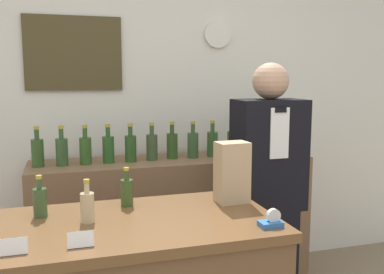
% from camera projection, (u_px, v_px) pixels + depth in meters
% --- Properties ---
extents(back_wall, '(5.20, 0.09, 2.70)m').
position_uv_depth(back_wall, '(135.00, 102.00, 3.18)').
color(back_wall, silver).
rests_on(back_wall, ground_plane).
extents(back_shelf, '(1.95, 0.48, 0.96)m').
position_uv_depth(back_shelf, '(173.00, 224.00, 3.08)').
color(back_shelf, brown).
rests_on(back_shelf, ground_plane).
extents(shopkeeper, '(0.41, 0.26, 1.62)m').
position_uv_depth(shopkeeper, '(268.00, 199.00, 2.57)').
color(shopkeeper, black).
rests_on(shopkeeper, ground_plane).
extents(potted_plant, '(0.25, 0.25, 0.34)m').
position_uv_depth(potted_plant, '(280.00, 129.00, 3.18)').
color(potted_plant, '#4C3D2D').
rests_on(potted_plant, back_shelf).
extents(paper_bag, '(0.15, 0.11, 0.29)m').
position_uv_depth(paper_bag, '(232.00, 172.00, 2.00)').
color(paper_bag, tan).
rests_on(paper_bag, display_counter).
extents(tape_dispenser, '(0.09, 0.06, 0.07)m').
position_uv_depth(tape_dispenser, '(271.00, 221.00, 1.69)').
color(tape_dispenser, '#2D66A8').
rests_on(tape_dispenser, display_counter).
extents(price_card_left, '(0.09, 0.02, 0.06)m').
position_uv_depth(price_card_left, '(13.00, 247.00, 1.42)').
color(price_card_left, white).
rests_on(price_card_left, display_counter).
extents(price_card_right, '(0.09, 0.02, 0.06)m').
position_uv_depth(price_card_right, '(81.00, 239.00, 1.48)').
color(price_card_right, white).
rests_on(price_card_right, display_counter).
extents(counter_bottle_1, '(0.06, 0.06, 0.18)m').
position_uv_depth(counter_bottle_1, '(40.00, 201.00, 1.80)').
color(counter_bottle_1, '#34502B').
rests_on(counter_bottle_1, display_counter).
extents(counter_bottle_2, '(0.06, 0.06, 0.18)m').
position_uv_depth(counter_bottle_2, '(87.00, 206.00, 1.73)').
color(counter_bottle_2, tan).
rests_on(counter_bottle_2, display_counter).
extents(counter_bottle_3, '(0.06, 0.06, 0.18)m').
position_uv_depth(counter_bottle_3, '(127.00, 191.00, 1.95)').
color(counter_bottle_3, '#354C21').
rests_on(counter_bottle_3, display_counter).
extents(shelf_bottle_0, '(0.08, 0.08, 0.26)m').
position_uv_depth(shelf_bottle_0, '(38.00, 152.00, 2.73)').
color(shelf_bottle_0, '#2F4D21').
rests_on(shelf_bottle_0, back_shelf).
extents(shelf_bottle_1, '(0.08, 0.08, 0.26)m').
position_uv_depth(shelf_bottle_1, '(62.00, 151.00, 2.77)').
color(shelf_bottle_1, '#305029').
rests_on(shelf_bottle_1, back_shelf).
extents(shelf_bottle_2, '(0.08, 0.08, 0.26)m').
position_uv_depth(shelf_bottle_2, '(86.00, 150.00, 2.81)').
color(shelf_bottle_2, '#305522').
rests_on(shelf_bottle_2, back_shelf).
extents(shelf_bottle_3, '(0.08, 0.08, 0.26)m').
position_uv_depth(shelf_bottle_3, '(108.00, 148.00, 2.86)').
color(shelf_bottle_3, '#275220').
rests_on(shelf_bottle_3, back_shelf).
extents(shelf_bottle_4, '(0.08, 0.08, 0.26)m').
position_uv_depth(shelf_bottle_4, '(131.00, 147.00, 2.90)').
color(shelf_bottle_4, '#294E20').
rests_on(shelf_bottle_4, back_shelf).
extents(shelf_bottle_5, '(0.08, 0.08, 0.26)m').
position_uv_depth(shelf_bottle_5, '(152.00, 146.00, 2.95)').
color(shelf_bottle_5, '#354B29').
rests_on(shelf_bottle_5, back_shelf).
extents(shelf_bottle_6, '(0.08, 0.08, 0.26)m').
position_uv_depth(shelf_bottle_6, '(172.00, 145.00, 3.01)').
color(shelf_bottle_6, '#2D4B1F').
rests_on(shelf_bottle_6, back_shelf).
extents(shelf_bottle_7, '(0.08, 0.08, 0.26)m').
position_uv_depth(shelf_bottle_7, '(193.00, 144.00, 3.04)').
color(shelf_bottle_7, '#32512A').
rests_on(shelf_bottle_7, back_shelf).
extents(shelf_bottle_8, '(0.08, 0.08, 0.26)m').
position_uv_depth(shelf_bottle_8, '(212.00, 143.00, 3.09)').
color(shelf_bottle_8, '#2F5125').
rests_on(shelf_bottle_8, back_shelf).
extents(shelf_bottle_9, '(0.08, 0.08, 0.26)m').
position_uv_depth(shelf_bottle_9, '(232.00, 142.00, 3.12)').
color(shelf_bottle_9, '#2A562A').
rests_on(shelf_bottle_9, back_shelf).
extents(shelf_bottle_10, '(0.08, 0.08, 0.26)m').
position_uv_depth(shelf_bottle_10, '(251.00, 141.00, 3.16)').
color(shelf_bottle_10, '#30501F').
rests_on(shelf_bottle_10, back_shelf).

